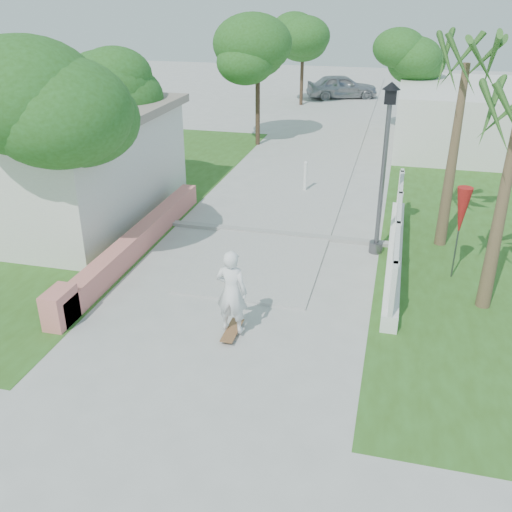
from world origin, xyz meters
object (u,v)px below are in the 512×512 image
(bollard, at_px, (305,175))
(dog, at_px, (229,276))
(patio_umbrella, at_px, (462,213))
(skateboarder, at_px, (227,280))
(street_lamp, at_px, (384,165))
(parked_car, at_px, (342,87))

(bollard, relative_size, dog, 2.14)
(patio_umbrella, bearing_deg, dog, -162.09)
(dog, bearing_deg, patio_umbrella, 42.53)
(patio_umbrella, distance_m, dog, 5.67)
(patio_umbrella, relative_size, skateboarder, 0.84)
(skateboarder, bearing_deg, bollard, -86.82)
(street_lamp, xyz_separation_m, patio_umbrella, (1.90, -1.00, -0.74))
(patio_umbrella, height_order, skateboarder, patio_umbrella)
(bollard, height_order, patio_umbrella, patio_umbrella)
(street_lamp, bearing_deg, skateboarder, -126.08)
(skateboarder, height_order, dog, skateboarder)
(patio_umbrella, bearing_deg, bollard, 129.91)
(patio_umbrella, bearing_deg, street_lamp, 152.24)
(bollard, height_order, dog, bollard)
(bollard, xyz_separation_m, patio_umbrella, (4.60, -5.50, 1.10))
(street_lamp, xyz_separation_m, parked_car, (-3.57, 23.18, -1.67))
(street_lamp, height_order, patio_umbrella, street_lamp)
(bollard, height_order, parked_car, parked_car)
(skateboarder, bearing_deg, patio_umbrella, -143.31)
(street_lamp, distance_m, skateboarder, 5.22)
(parked_car, bearing_deg, dog, 161.40)
(parked_car, bearing_deg, bollard, 163.47)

